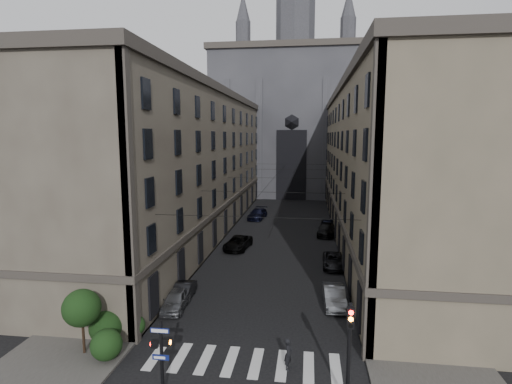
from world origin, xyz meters
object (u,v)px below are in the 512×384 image
at_px(car_right_near, 334,296).
at_px(car_right_far, 327,225).
at_px(car_right_midnear, 334,260).
at_px(traffic_light_right, 349,343).
at_px(pedestrian, 288,354).
at_px(car_left_far, 258,214).
at_px(gothic_tower, 294,113).
at_px(car_right_midfar, 326,230).
at_px(car_left_near, 176,300).
at_px(car_left_midfar, 238,243).
at_px(car_left_midnear, 183,292).
at_px(pedestrian_signal_left, 161,353).

relative_size(car_right_near, car_right_far, 0.97).
xyz_separation_m(car_right_midnear, car_right_far, (0.00, 15.30, 0.13)).
xyz_separation_m(traffic_light_right, car_right_near, (0.05, 11.63, -2.54)).
relative_size(car_right_near, pedestrian, 2.55).
bearing_deg(car_right_midnear, car_right_far, 91.31).
height_order(traffic_light_right, car_left_far, traffic_light_right).
bearing_deg(gothic_tower, car_right_near, -84.74).
bearing_deg(car_right_midfar, car_right_far, 91.31).
bearing_deg(car_left_near, car_left_midfar, 80.47).
xyz_separation_m(traffic_light_right, car_right_far, (0.60, 36.13, -2.49)).
xyz_separation_m(gothic_tower, car_right_far, (6.20, -36.91, -17.00)).
height_order(car_left_midnear, car_right_far, car_right_far).
relative_size(car_right_midnear, car_right_far, 1.03).
bearing_deg(gothic_tower, car_left_midfar, -95.32).
xyz_separation_m(gothic_tower, car_left_far, (-4.30, -30.39, -17.01)).
distance_m(car_left_far, car_right_near, 32.57).
bearing_deg(gothic_tower, traffic_light_right, -85.62).
xyz_separation_m(car_right_near, car_right_far, (0.55, 24.50, 0.05)).
height_order(gothic_tower, car_right_midnear, gothic_tower).
xyz_separation_m(car_right_far, pedestrian, (-3.59, -33.37, 0.09)).
bearing_deg(car_left_near, car_right_near, 7.09).
bearing_deg(pedestrian, car_left_midfar, 28.97).
bearing_deg(traffic_light_right, pedestrian_signal_left, -177.36).
bearing_deg(car_left_far, car_right_midfar, -34.01).
xyz_separation_m(car_right_midfar, car_right_far, (0.25, 2.53, 0.04)).
bearing_deg(gothic_tower, car_left_midnear, -95.72).
bearing_deg(car_right_midfar, gothic_tower, 105.58).
xyz_separation_m(gothic_tower, traffic_light_right, (5.60, -73.04, -14.51)).
height_order(car_right_midnear, pedestrian, pedestrian).
bearing_deg(car_right_midfar, pedestrian, -89.17).
relative_size(traffic_light_right, car_left_midfar, 0.99).
bearing_deg(car_left_midnear, car_right_midfar, 59.74).
height_order(traffic_light_right, car_right_near, traffic_light_right).
xyz_separation_m(pedestrian_signal_left, traffic_light_right, (9.11, 0.42, 0.97)).
bearing_deg(car_right_midnear, pedestrian, -99.93).
bearing_deg(traffic_light_right, car_left_near, 141.22).
relative_size(gothic_tower, car_right_midnear, 12.07).
distance_m(car_left_near, car_left_far, 33.22).
bearing_deg(car_right_near, car_left_near, -172.38).
bearing_deg(car_right_near, car_left_midfar, 122.71).
height_order(gothic_tower, car_left_far, gothic_tower).
relative_size(traffic_light_right, car_left_midnear, 1.34).
height_order(gothic_tower, car_right_near, gothic_tower).
xyz_separation_m(car_left_near, car_right_midnear, (12.40, 11.35, -0.03)).
bearing_deg(pedestrian_signal_left, pedestrian, 27.43).
height_order(pedestrian_signal_left, car_right_far, pedestrian_signal_left).
relative_size(car_left_far, pedestrian, 3.07).
distance_m(pedestrian_signal_left, car_left_far, 43.10).
height_order(car_left_midnear, car_left_far, car_left_far).
xyz_separation_m(car_left_far, car_right_near, (9.95, -31.01, -0.04)).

